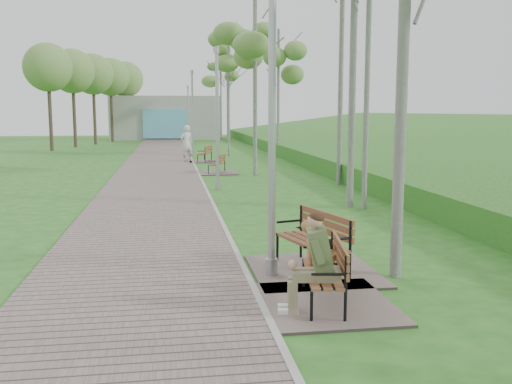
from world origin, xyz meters
TOP-DOWN VIEW (x-y plane):
  - walkway at (-1.75, 21.50)m, footprint 3.50×67.00m
  - kerb at (0.00, 21.50)m, footprint 0.10×67.00m
  - embankment at (12.00, 20.00)m, footprint 14.00×70.00m
  - building_north at (-1.50, 50.97)m, footprint 10.00×5.20m
  - bench_main at (0.79, 3.39)m, footprint 1.82×2.02m
  - bench_second at (1.09, 5.04)m, footprint 2.03×2.25m
  - bench_third at (0.80, 20.39)m, footprint 1.64×1.82m
  - bench_far at (0.64, 26.11)m, footprint 1.70×1.88m
  - lamp_post_near at (0.39, 4.88)m, footprint 0.20×0.20m
  - lamp_post_second at (0.40, 15.23)m, footprint 0.18×0.18m
  - lamp_post_third at (0.20, 30.10)m, footprint 0.19×0.19m
  - lamp_post_far at (0.38, 42.54)m, footprint 0.18×0.18m
  - pedestrian_near at (-0.30, 26.27)m, footprint 0.82×0.70m
  - pedestrian_far at (-2.83, 49.45)m, footprint 0.98×0.84m
  - birch_mid_c at (2.31, 19.39)m, footprint 2.23×2.23m
  - birch_far_a at (5.16, 29.18)m, footprint 2.38×2.38m
  - birch_far_b at (2.27, 29.45)m, footprint 2.33×2.33m
  - birch_distant_a at (3.70, 43.90)m, footprint 2.74×2.74m
  - birch_distant_b at (3.69, 49.83)m, footprint 2.56×2.56m

SIDE VIEW (x-z plane):
  - embankment at x=12.00m, z-range -0.80..0.80m
  - walkway at x=-1.75m, z-range 0.00..0.04m
  - kerb at x=0.00m, z-range 0.00..0.05m
  - bench_third at x=0.80m, z-range -0.32..0.69m
  - bench_far at x=0.64m, z-range -0.33..0.71m
  - bench_second at x=1.09m, z-range -0.39..0.86m
  - bench_main at x=0.79m, z-range -0.35..1.24m
  - pedestrian_far at x=-2.83m, z-range 0.00..1.77m
  - pedestrian_near at x=-0.30m, z-range 0.00..1.91m
  - building_north at x=-1.50m, z-range -0.01..3.99m
  - lamp_post_far at x=0.38m, z-range -0.15..4.51m
  - lamp_post_second at x=0.40m, z-range -0.16..4.61m
  - lamp_post_third at x=0.20m, z-range -0.16..4.86m
  - lamp_post_near at x=0.39m, z-range -0.17..5.02m
  - birch_mid_c at x=2.31m, z-range 2.15..9.70m
  - birch_far_a at x=5.16m, z-range 2.17..9.78m
  - birch_far_b at x=2.27m, z-range 2.22..9.98m
  - birch_distant_b at x=3.69m, z-range 2.32..10.44m
  - birch_distant_a at x=3.70m, z-range 2.53..11.41m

